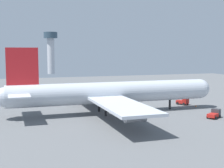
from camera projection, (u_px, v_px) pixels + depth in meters
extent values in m
plane|color=slate|center=(112.00, 113.00, 94.77)|extent=(268.23, 268.23, 0.00)
cylinder|color=silver|center=(112.00, 92.00, 94.11)|extent=(61.24, 6.35, 6.35)
sphere|color=silver|center=(200.00, 89.00, 103.73)|extent=(6.23, 6.23, 6.23)
sphere|color=silver|center=(4.00, 97.00, 84.50)|extent=(5.40, 5.40, 5.40)
cube|color=red|center=(22.00, 66.00, 85.17)|extent=(8.57, 0.50, 10.16)
cube|color=silver|center=(19.00, 96.00, 80.77)|extent=(5.51, 9.53, 0.36)
cube|color=silver|center=(18.00, 91.00, 90.33)|extent=(5.51, 9.53, 0.36)
cube|color=silver|center=(121.00, 105.00, 77.65)|extent=(10.41, 29.26, 0.70)
cube|color=silver|center=(89.00, 90.00, 108.86)|extent=(10.41, 29.26, 0.70)
cylinder|color=gray|center=(119.00, 109.00, 82.28)|extent=(5.08, 2.67, 2.67)
cylinder|color=gray|center=(135.00, 117.00, 72.06)|extent=(5.08, 2.67, 2.67)
cylinder|color=gray|center=(95.00, 96.00, 105.20)|extent=(5.08, 2.67, 2.67)
cylinder|color=gray|center=(87.00, 92.00, 115.42)|extent=(5.08, 2.67, 2.67)
cylinder|color=black|center=(170.00, 104.00, 100.76)|extent=(0.70, 0.70, 3.08)
cylinder|color=black|center=(106.00, 111.00, 90.35)|extent=(0.70, 0.70, 3.08)
cylinder|color=black|center=(99.00, 107.00, 96.94)|extent=(0.70, 0.70, 3.08)
cube|color=#B21E19|center=(186.00, 101.00, 108.53)|extent=(2.61, 2.34, 1.75)
cube|color=#B21E19|center=(180.00, 102.00, 109.99)|extent=(3.08, 3.24, 0.97)
cylinder|color=black|center=(184.00, 104.00, 107.80)|extent=(0.68, 0.97, 0.95)
cylinder|color=black|center=(187.00, 103.00, 109.46)|extent=(0.68, 0.97, 0.95)
cylinder|color=black|center=(177.00, 103.00, 109.55)|extent=(0.68, 0.97, 0.95)
cylinder|color=black|center=(181.00, 102.00, 111.21)|extent=(0.68, 0.97, 0.95)
cube|color=#232328|center=(96.00, 90.00, 137.91)|extent=(2.16, 2.34, 2.00)
cube|color=#232328|center=(100.00, 92.00, 137.36)|extent=(3.40, 3.25, 1.04)
cylinder|color=black|center=(97.00, 92.00, 139.01)|extent=(0.91, 0.77, 0.92)
cylinder|color=black|center=(95.00, 93.00, 136.92)|extent=(0.91, 0.77, 0.92)
cylinder|color=black|center=(102.00, 92.00, 138.27)|extent=(0.91, 0.77, 0.92)
cylinder|color=black|center=(100.00, 93.00, 136.18)|extent=(0.91, 0.77, 0.92)
cube|color=#333338|center=(216.00, 112.00, 88.46)|extent=(2.52, 2.74, 1.98)
cube|color=#B21E19|center=(213.00, 115.00, 86.77)|extent=(3.73, 3.48, 0.93)
cylinder|color=black|center=(220.00, 116.00, 87.73)|extent=(0.91, 0.71, 0.89)
cylinder|color=black|center=(212.00, 115.00, 89.28)|extent=(0.91, 0.71, 0.89)
cylinder|color=black|center=(216.00, 118.00, 85.56)|extent=(0.91, 0.71, 0.89)
cylinder|color=black|center=(207.00, 117.00, 87.11)|extent=(0.91, 0.71, 0.89)
cone|color=orange|center=(196.00, 106.00, 105.37)|extent=(0.44, 0.44, 0.63)
cylinder|color=silver|center=(51.00, 56.00, 255.78)|extent=(5.81, 5.81, 29.05)
cylinder|color=#334756|center=(50.00, 35.00, 254.00)|extent=(11.03, 11.03, 4.90)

